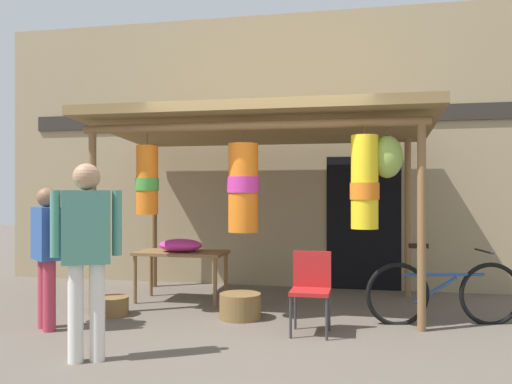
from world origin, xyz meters
The scene contains 11 objects.
ground_plane centered at (0.00, 0.00, 0.00)m, with size 30.00×30.00×0.00m, color #60564C.
shop_facade centered at (0.01, 2.54, 2.12)m, with size 9.58×0.29×4.24m.
market_stall_canopy centered at (-0.08, 0.88, 2.13)m, with size 4.29×2.39×2.48m.
display_table centered at (-1.25, 1.03, 0.59)m, with size 1.19×0.63×0.67m.
flower_heap_on_table centered at (-1.23, 0.99, 0.76)m, with size 0.59×0.41×0.17m.
folding_chair centered at (0.62, -0.19, 0.50)m, with size 0.40×0.40×0.84m.
wicker_basket_by_table centered at (-0.25, 0.25, 0.15)m, with size 0.48×0.48×0.29m, color brown.
wicker_basket_spare centered at (-1.79, 0.11, 0.11)m, with size 0.39×0.39×0.22m, color brown.
parked_bicycle centered at (2.02, 0.46, 0.35)m, with size 1.72×0.53×0.92m.
vendor_in_orange centered at (-2.16, -0.64, 0.88)m, with size 0.48×0.43×1.51m.
customer_foreground centered at (-1.19, -1.52, 1.02)m, with size 0.54×0.38×1.72m.
Camera 1 is at (1.18, -5.70, 1.47)m, focal length 37.14 mm.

